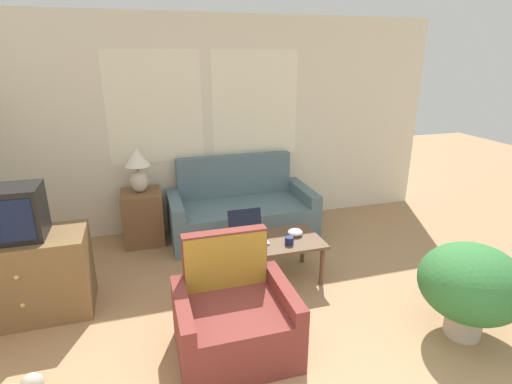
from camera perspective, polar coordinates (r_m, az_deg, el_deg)
The scene contains 12 objects.
wall_back at distance 5.06m, azimuth -6.17°, elevation 9.45°, with size 5.92×0.06×2.60m.
couch at distance 4.98m, azimuth -2.21°, elevation -3.02°, with size 1.74×0.85×0.94m.
armchair at distance 3.15m, azimuth -3.21°, elevation -17.61°, with size 0.86×0.72×0.87m.
tv_dresser at distance 3.96m, azimuth -29.78°, elevation -10.39°, with size 0.99×0.55×0.72m.
television at distance 3.74m, azimuth -31.23°, elevation -2.57°, with size 0.42×0.37×0.44m.
side_table at distance 4.92m, azimuth -15.87°, elevation -3.46°, with size 0.45×0.45×0.64m.
table_lamp at distance 4.73m, azimuth -16.54°, elevation 3.52°, with size 0.29×0.29×0.51m.
coffee_table at distance 3.94m, azimuth 2.50°, elevation -7.53°, with size 0.94×0.57×0.43m.
laptop at distance 3.91m, azimuth -1.21°, elevation -5.96°, with size 0.34×0.33×0.27m.
cup_navy at distance 3.84m, azimuth 4.77°, elevation -6.93°, with size 0.08×0.08×0.07m.
snack_bowl at distance 4.03m, azimuth 5.61°, elevation -5.75°, with size 0.15×0.15×0.06m.
potted_plant at distance 3.58m, azimuth 28.35°, elevation -11.51°, with size 0.79×0.79×0.77m.
Camera 1 is at (-0.91, -1.29, 2.15)m, focal length 28.00 mm.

